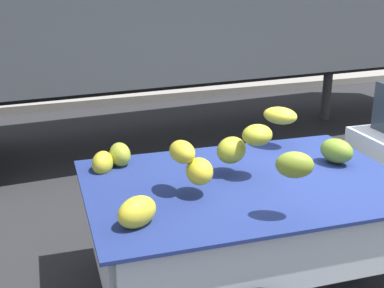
{
  "coord_description": "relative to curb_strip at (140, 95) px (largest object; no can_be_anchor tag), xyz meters",
  "views": [
    {
      "loc": [
        -2.93,
        -3.78,
        2.81
      ],
      "look_at": [
        -1.32,
        0.5,
        1.25
      ],
      "focal_mm": 47.22,
      "sensor_mm": 36.0,
      "label": 1
    }
  ],
  "objects": [
    {
      "name": "ground",
      "position": [
        0.0,
        -7.43,
        -0.08
      ],
      "size": [
        220.0,
        220.0,
        0.0
      ],
      "primitive_type": "plane",
      "color": "#28282B"
    },
    {
      "name": "curb_strip",
      "position": [
        0.0,
        0.0,
        0.0
      ],
      "size": [
        80.0,
        0.8,
        0.16
      ],
      "primitive_type": "cube",
      "color": "gray",
      "rests_on": "ground"
    }
  ]
}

